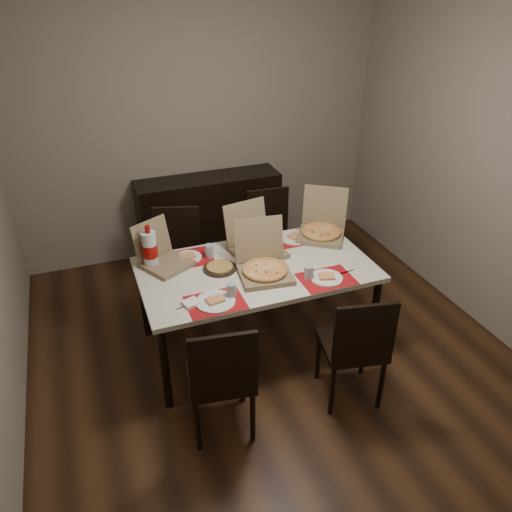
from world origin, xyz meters
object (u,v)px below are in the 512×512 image
dining_table (256,274)px  pizza_box_center (264,267)px  chair_far_left (177,254)px  chair_near_left (222,376)px  dip_bowl (269,252)px  sideboard (210,217)px  soda_bottle (150,250)px  chair_near_right (356,345)px  chair_far_right (271,233)px

dining_table → pizza_box_center: bearing=-78.2°
dining_table → chair_far_left: (-0.45, 0.83, -0.17)m
chair_near_left → dip_bowl: chair_near_left is taller
sideboard → soda_bottle: size_ratio=4.27×
chair_near_left → dip_bowl: bearing=53.5°
chair_near_left → soda_bottle: bearing=101.1°
sideboard → dining_table: sideboard is taller
pizza_box_center → soda_bottle: 0.88m
sideboard → chair_near_right: bearing=-82.0°
dining_table → chair_near_left: chair_near_left is taller
dining_table → chair_far_left: size_ratio=1.94×
chair_near_left → chair_far_right: 2.02m
chair_far_right → dip_bowl: (-0.33, -0.76, 0.25)m
chair_near_left → chair_near_right: size_ratio=1.00×
sideboard → chair_far_left: chair_far_left is taller
chair_far_left → chair_far_right: same height
sideboard → dip_bowl: 1.49m
sideboard → chair_near_left: size_ratio=1.61×
sideboard → soda_bottle: soda_bottle is taller
sideboard → soda_bottle: (-0.83, -1.31, 0.45)m
chair_near_left → chair_far_left: 1.64m
pizza_box_center → dip_bowl: pizza_box_center is taller
chair_near_left → pizza_box_center: 0.95m
chair_far_right → dining_table: bearing=-118.6°
chair_near_left → chair_far_left: bearing=87.0°
dining_table → pizza_box_center: (0.02, -0.11, 0.13)m
sideboard → chair_near_left: 2.50m
pizza_box_center → soda_bottle: bearing=152.4°
chair_near_right → pizza_box_center: (-0.40, 0.74, 0.30)m
sideboard → chair_far_left: (-0.53, -0.78, 0.06)m
pizza_box_center → soda_bottle: pizza_box_center is taller
chair_far_left → pizza_box_center: bearing=-63.2°
chair_near_left → soda_bottle: soda_bottle is taller
soda_bottle → dip_bowl: bearing=-8.7°
chair_far_left → pizza_box_center: 1.09m
chair_near_left → chair_far_left: size_ratio=1.00×
sideboard → chair_far_right: size_ratio=1.61×
chair_far_left → dip_bowl: size_ratio=9.02×
chair_far_right → dip_bowl: size_ratio=9.02×
chair_near_right → soda_bottle: size_ratio=2.65×
chair_near_left → dip_bowl: size_ratio=9.02×
dining_table → soda_bottle: bearing=158.4°
sideboard → dip_bowl: sideboard is taller
chair_near_right → chair_far_right: 1.77m
sideboard → pizza_box_center: 1.76m
dining_table → chair_near_left: bearing=-123.7°
chair_far_right → pizza_box_center: pizza_box_center is taller
chair_near_left → dip_bowl: (0.71, 0.97, 0.25)m
dip_bowl → pizza_box_center: bearing=-120.2°
chair_far_left → chair_far_right: (0.95, 0.09, 0.00)m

